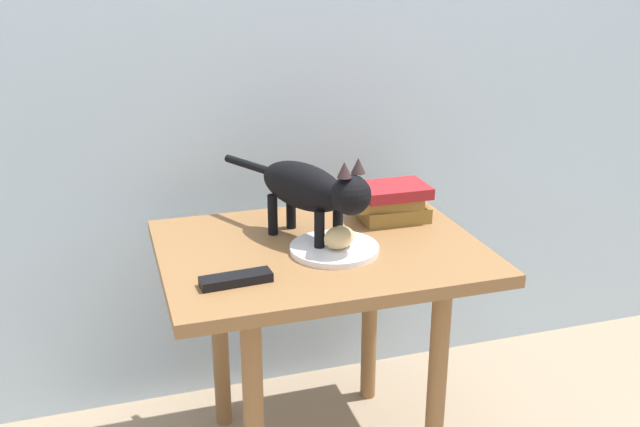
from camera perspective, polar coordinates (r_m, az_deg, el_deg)
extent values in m
cube|color=silver|center=(1.96, -3.65, 15.80)|extent=(4.00, 0.04, 2.20)
cube|color=olive|center=(1.71, 0.00, -2.99)|extent=(0.74, 0.57, 0.03)
cylinder|color=olive|center=(1.75, 9.10, -13.79)|extent=(0.04, 0.04, 0.56)
cylinder|color=olive|center=(1.98, -7.87, -9.24)|extent=(0.04, 0.04, 0.56)
cylinder|color=olive|center=(2.08, 3.92, -7.58)|extent=(0.04, 0.04, 0.56)
cylinder|color=white|center=(1.67, 1.13, -2.78)|extent=(0.20, 0.20, 0.01)
ellipsoid|color=#E0BC7A|center=(1.64, 1.51, -1.89)|extent=(0.10, 0.09, 0.05)
cylinder|color=black|center=(1.68, 1.40, -0.94)|extent=(0.02, 0.02, 0.10)
cylinder|color=black|center=(1.64, -0.05, -1.47)|extent=(0.02, 0.02, 0.10)
cylinder|color=black|center=(1.79, -2.29, 0.37)|extent=(0.02, 0.02, 0.10)
cylinder|color=black|center=(1.75, -3.73, -0.10)|extent=(0.02, 0.02, 0.10)
ellipsoid|color=black|center=(1.69, -1.35, 2.16)|extent=(0.20, 0.27, 0.11)
sphere|color=black|center=(1.59, 2.44, 1.46)|extent=(0.09, 0.09, 0.09)
cone|color=#332224|center=(1.58, 3.02, 3.78)|extent=(0.03, 0.03, 0.03)
cone|color=#332224|center=(1.55, 1.92, 3.46)|extent=(0.03, 0.03, 0.03)
cylinder|color=black|center=(1.83, -5.71, 3.84)|extent=(0.09, 0.15, 0.02)
cube|color=olive|center=(1.87, 5.72, 0.13)|extent=(0.17, 0.13, 0.04)
cube|color=olive|center=(1.85, 5.20, 1.04)|extent=(0.18, 0.13, 0.03)
cube|color=maroon|center=(1.84, 5.80, 1.82)|extent=(0.17, 0.13, 0.03)
cube|color=black|center=(1.52, -6.60, -5.14)|extent=(0.15, 0.05, 0.02)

